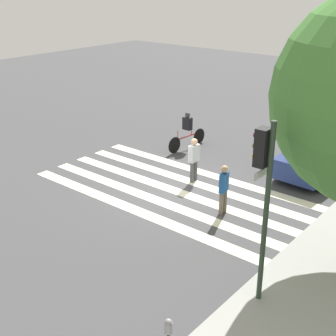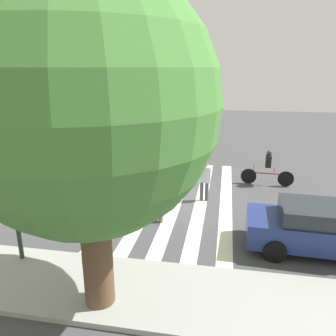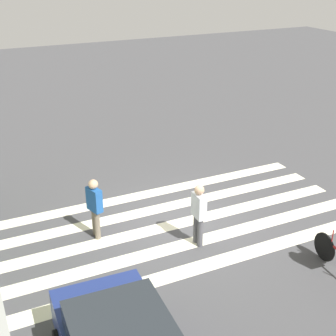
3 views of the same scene
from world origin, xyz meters
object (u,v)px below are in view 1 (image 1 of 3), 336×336
car_parked_silver_sedan (318,156)px  traffic_light (263,180)px  cyclist_far_lane (187,130)px  pedestrian_adult_tall_backpack (224,187)px  pedestrian_adult_yellow_jacket (194,157)px  parking_meter (168,336)px

car_parked_silver_sedan → traffic_light: bearing=16.0°
cyclist_far_lane → pedestrian_adult_tall_backpack: bearing=51.8°
cyclist_far_lane → pedestrian_adult_yellow_jacket: bearing=45.0°
pedestrian_adult_yellow_jacket → cyclist_far_lane: pedestrian_adult_yellow_jacket is taller
traffic_light → pedestrian_adult_tall_backpack: size_ratio=2.68×
pedestrian_adult_tall_backpack → car_parked_silver_sedan: size_ratio=0.40×
pedestrian_adult_yellow_jacket → parking_meter: bearing=-145.0°
traffic_light → cyclist_far_lane: bearing=-134.2°
car_parked_silver_sedan → pedestrian_adult_yellow_jacket: bearing=-39.8°
pedestrian_adult_yellow_jacket → traffic_light: bearing=-130.4°
traffic_light → pedestrian_adult_tall_backpack: bearing=-137.2°
pedestrian_adult_tall_backpack → car_parked_silver_sedan: pedestrian_adult_tall_backpack is taller
pedestrian_adult_tall_backpack → cyclist_far_lane: pedestrian_adult_tall_backpack is taller
pedestrian_adult_yellow_jacket → car_parked_silver_sedan: size_ratio=0.40×
car_parked_silver_sedan → cyclist_far_lane: bearing=-78.8°
parking_meter → pedestrian_adult_tall_backpack: 7.02m
traffic_light → car_parked_silver_sedan: bearing=-166.6°
cyclist_far_lane → car_parked_silver_sedan: size_ratio=0.57×
traffic_light → parking_meter: bearing=-1.1°
pedestrian_adult_yellow_jacket → car_parked_silver_sedan: pedestrian_adult_yellow_jacket is taller
pedestrian_adult_yellow_jacket → pedestrian_adult_tall_backpack: bearing=-121.5°
parking_meter → pedestrian_adult_tall_backpack: (-6.37, -2.95, -0.13)m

